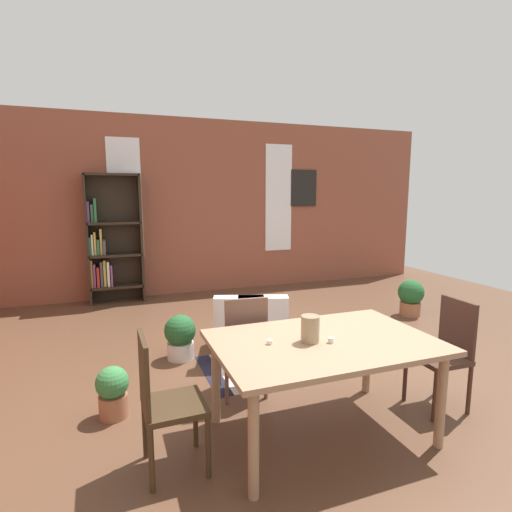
% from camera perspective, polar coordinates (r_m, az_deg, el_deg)
% --- Properties ---
extents(ground_plane, '(10.71, 10.71, 0.00)m').
position_cam_1_polar(ground_plane, '(4.11, 7.68, -17.89)').
color(ground_plane, brown).
extents(back_wall_brick, '(9.22, 0.12, 3.18)m').
position_cam_1_polar(back_wall_brick, '(7.62, -7.06, 6.90)').
color(back_wall_brick, brown).
rests_on(back_wall_brick, ground).
extents(window_pane_0, '(0.55, 0.02, 2.06)m').
position_cam_1_polar(window_pane_0, '(7.34, -18.05, 7.69)').
color(window_pane_0, white).
extents(window_pane_1, '(0.55, 0.02, 2.06)m').
position_cam_1_polar(window_pane_1, '(8.00, 3.21, 8.18)').
color(window_pane_1, white).
extents(dining_table, '(1.65, 1.09, 0.76)m').
position_cam_1_polar(dining_table, '(3.15, 9.56, -13.03)').
color(dining_table, '#9D7A5C').
rests_on(dining_table, ground).
extents(vase_on_table, '(0.14, 0.14, 0.20)m').
position_cam_1_polar(vase_on_table, '(3.03, 7.69, -10.20)').
color(vase_on_table, '#998466').
rests_on(vase_on_table, dining_table).
extents(tealight_candle_0, '(0.04, 0.04, 0.04)m').
position_cam_1_polar(tealight_candle_0, '(3.06, 10.56, -11.66)').
color(tealight_candle_0, silver).
rests_on(tealight_candle_0, dining_table).
extents(tealight_candle_1, '(0.04, 0.04, 0.03)m').
position_cam_1_polar(tealight_candle_1, '(2.99, 1.94, -12.10)').
color(tealight_candle_1, silver).
rests_on(tealight_candle_1, dining_table).
extents(dining_chair_head_right, '(0.41, 0.41, 0.95)m').
position_cam_1_polar(dining_chair_head_right, '(3.91, 25.26, -11.95)').
color(dining_chair_head_right, '#41281F').
rests_on(dining_chair_head_right, ground).
extents(dining_chair_head_left, '(0.41, 0.41, 0.95)m').
position_cam_1_polar(dining_chair_head_left, '(2.87, -13.08, -19.12)').
color(dining_chair_head_left, '#3C2A18').
rests_on(dining_chair_head_left, ground).
extents(dining_chair_far_left, '(0.43, 0.43, 0.95)m').
position_cam_1_polar(dining_chair_far_left, '(3.72, -1.77, -12.13)').
color(dining_chair_far_left, brown).
rests_on(dining_chair_far_left, ground).
extents(bookshelf_tall, '(0.89, 0.33, 2.17)m').
position_cam_1_polar(bookshelf_tall, '(7.20, -19.91, 1.88)').
color(bookshelf_tall, '#2D2319').
rests_on(bookshelf_tall, ground).
extents(armchair_white, '(1.01, 1.01, 0.75)m').
position_cam_1_polar(armchair_white, '(4.73, -0.79, -10.48)').
color(armchair_white, white).
rests_on(armchair_white, ground).
extents(potted_plant_by_shelf, '(0.27, 0.27, 0.44)m').
position_cam_1_polar(potted_plant_by_shelf, '(3.71, -19.65, -17.54)').
color(potted_plant_by_shelf, '#9E6042').
rests_on(potted_plant_by_shelf, ground).
extents(potted_plant_corner, '(0.35, 0.35, 0.50)m').
position_cam_1_polar(potted_plant_corner, '(4.67, -10.70, -11.08)').
color(potted_plant_corner, silver).
rests_on(potted_plant_corner, ground).
extents(potted_plant_window, '(0.38, 0.38, 0.55)m').
position_cam_1_polar(potted_plant_window, '(6.57, 21.08, -5.37)').
color(potted_plant_window, '#9E6042').
rests_on(potted_plant_window, ground).
extents(striped_rug, '(1.45, 0.99, 0.01)m').
position_cam_1_polar(striped_rug, '(4.52, 2.04, -15.16)').
color(striped_rug, '#1E1E33').
rests_on(striped_rug, ground).
extents(framed_picture, '(0.56, 0.03, 0.72)m').
position_cam_1_polar(framed_picture, '(8.23, 6.75, 9.54)').
color(framed_picture, black).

